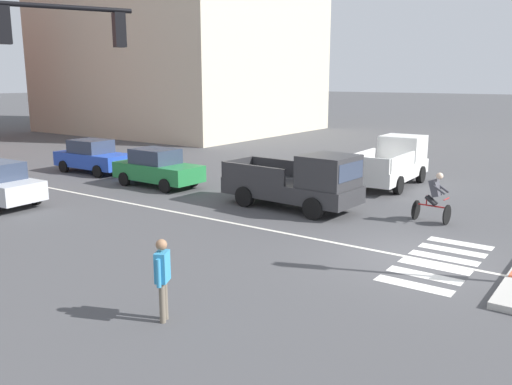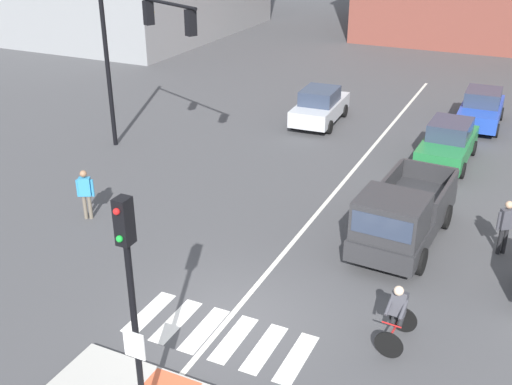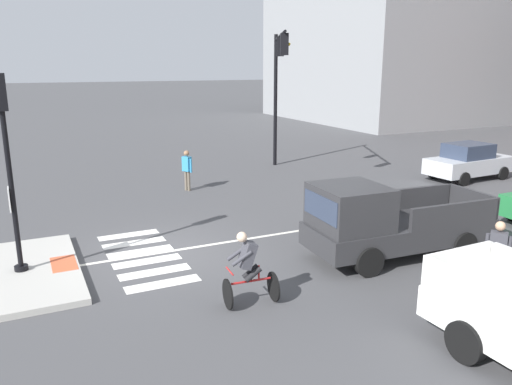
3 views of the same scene
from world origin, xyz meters
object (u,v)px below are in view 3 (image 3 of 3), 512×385
Objects in this scene: cyclist at (248,267)px; pedestrian_waiting_far_side at (497,251)px; signal_pole at (7,156)px; pickup_truck_charcoal_eastbound_mid at (385,223)px; pedestrian_at_curb_left at (187,167)px; car_silver_westbound_distant at (469,162)px; traffic_light_mast at (278,75)px.

cyclist is 1.01× the size of pedestrian_waiting_far_side.
signal_pole is 2.81× the size of cyclist.
pickup_truck_charcoal_eastbound_mid is 3.10× the size of cyclist.
car_silver_westbound_distant is at bearing 74.25° from pedestrian_at_curb_left.
pickup_truck_charcoal_eastbound_mid is 4.56m from cyclist.
car_silver_westbound_distant is 12.39m from pedestrian_waiting_far_side.
pickup_truck_charcoal_eastbound_mid is at bearing 72.25° from signal_pole.
traffic_light_mast is 9.48m from car_silver_westbound_distant.
signal_pole reaches higher than pickup_truck_charcoal_eastbound_mid.
signal_pole is at bearing -107.75° from pickup_truck_charcoal_eastbound_mid.
signal_pole reaches higher than car_silver_westbound_distant.
car_silver_westbound_distant is 15.77m from cyclist.
traffic_light_mast is 11.75m from pickup_truck_charcoal_eastbound_mid.
signal_pole is at bearing -44.15° from pedestrian_at_curb_left.
pickup_truck_charcoal_eastbound_mid is at bearing 102.39° from cyclist.
traffic_light_mast reaches higher than signal_pole.
pedestrian_waiting_far_side is at bearing 60.24° from signal_pole.
pedestrian_waiting_far_side is (12.17, 3.37, 0.00)m from pedestrian_at_curb_left.
traffic_light_mast is 1.25× the size of pickup_truck_charcoal_eastbound_mid.
cyclist is 5.66m from pedestrian_waiting_far_side.
pickup_truck_charcoal_eastbound_mid is 9.73m from pedestrian_at_curb_left.
car_silver_westbound_distant is 2.50× the size of pedestrian_at_curb_left.
cyclist is 10.59m from pedestrian_at_curb_left.
pedestrian_waiting_far_side is at bearing 71.72° from cyclist.
car_silver_westbound_distant is 12.61m from pedestrian_at_curb_left.
traffic_light_mast is at bearing 106.62° from pedestrian_at_curb_left.
car_silver_westbound_distant is 2.49× the size of cyclist.
pedestrian_at_curb_left is (-10.40, 2.00, 0.11)m from cyclist.
signal_pole is 11.42m from pedestrian_waiting_far_side.
signal_pole is 9.50m from pickup_truck_charcoal_eastbound_mid.
pedestrian_waiting_far_side is at bearing -45.07° from car_silver_westbound_distant.
traffic_light_mast is at bearing 173.34° from pedestrian_waiting_far_side.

